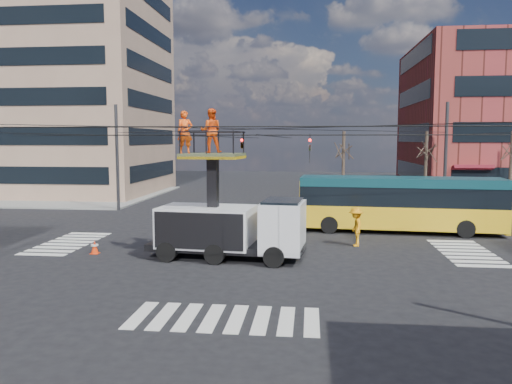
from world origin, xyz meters
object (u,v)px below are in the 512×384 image
(utility_truck, at_px, (230,211))
(worker_ground, at_px, (165,236))
(traffic_cone, at_px, (95,247))
(city_bus, at_px, (399,203))
(flagger, at_px, (356,227))

(utility_truck, bearing_deg, worker_ground, -176.88)
(utility_truck, relative_size, traffic_cone, 11.30)
(utility_truck, height_order, traffic_cone, utility_truck)
(city_bus, bearing_deg, worker_ground, -143.77)
(city_bus, distance_m, worker_ground, 13.98)
(worker_ground, bearing_deg, city_bus, -35.66)
(utility_truck, bearing_deg, flagger, 34.91)
(utility_truck, distance_m, worker_ground, 3.29)
(traffic_cone, height_order, worker_ground, worker_ground)
(city_bus, height_order, worker_ground, city_bus)
(flagger, bearing_deg, traffic_cone, -79.64)
(flagger, bearing_deg, worker_ground, -73.87)
(city_bus, bearing_deg, traffic_cone, -150.40)
(city_bus, distance_m, traffic_cone, 17.00)
(utility_truck, xyz_separation_m, worker_ground, (-3.06, 0.13, -1.21))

